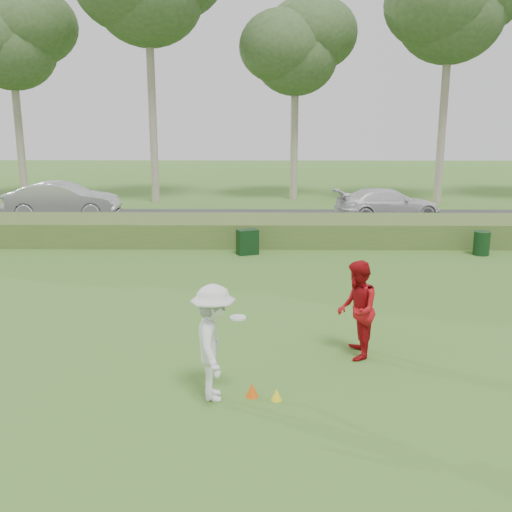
{
  "coord_description": "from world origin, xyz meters",
  "views": [
    {
      "loc": [
        0.16,
        -9.65,
        4.51
      ],
      "look_at": [
        0.0,
        4.0,
        1.3
      ],
      "focal_mm": 40.0,
      "sensor_mm": 36.0,
      "label": 1
    }
  ],
  "objects_px": {
    "cone_orange": "(252,390)",
    "trash_bin": "(482,243)",
    "player_red": "(357,310)",
    "player_white": "(214,343)",
    "car_right": "(388,204)",
    "car_mid": "(63,200)",
    "utility_cabinet": "(247,242)",
    "cone_yellow": "(276,394)"
  },
  "relations": [
    {
      "from": "cone_yellow",
      "to": "utility_cabinet",
      "type": "height_order",
      "value": "utility_cabinet"
    },
    {
      "from": "car_mid",
      "to": "cone_orange",
      "type": "bearing_deg",
      "value": -155.84
    },
    {
      "from": "cone_orange",
      "to": "trash_bin",
      "type": "bearing_deg",
      "value": 53.8
    },
    {
      "from": "cone_orange",
      "to": "car_right",
      "type": "bearing_deg",
      "value": 71.24
    },
    {
      "from": "player_red",
      "to": "car_right",
      "type": "distance_m",
      "value": 16.58
    },
    {
      "from": "player_red",
      "to": "cone_orange",
      "type": "bearing_deg",
      "value": -44.57
    },
    {
      "from": "player_white",
      "to": "player_red",
      "type": "bearing_deg",
      "value": -61.98
    },
    {
      "from": "cone_orange",
      "to": "trash_bin",
      "type": "xyz_separation_m",
      "value": [
        7.78,
        10.63,
        0.29
      ]
    },
    {
      "from": "player_white",
      "to": "cone_yellow",
      "type": "relative_size",
      "value": 9.64
    },
    {
      "from": "player_white",
      "to": "trash_bin",
      "type": "relative_size",
      "value": 2.37
    },
    {
      "from": "player_white",
      "to": "car_mid",
      "type": "height_order",
      "value": "player_white"
    },
    {
      "from": "utility_cabinet",
      "to": "car_mid",
      "type": "xyz_separation_m",
      "value": [
        -8.93,
        7.28,
        0.47
      ]
    },
    {
      "from": "player_white",
      "to": "car_right",
      "type": "bearing_deg",
      "value": -26.09
    },
    {
      "from": "cone_yellow",
      "to": "car_right",
      "type": "xyz_separation_m",
      "value": [
        5.63,
        17.91,
        0.67
      ]
    },
    {
      "from": "cone_yellow",
      "to": "utility_cabinet",
      "type": "relative_size",
      "value": 0.23
    },
    {
      "from": "trash_bin",
      "to": "car_right",
      "type": "height_order",
      "value": "car_right"
    },
    {
      "from": "cone_yellow",
      "to": "car_mid",
      "type": "distance_m",
      "value": 20.48
    },
    {
      "from": "utility_cabinet",
      "to": "trash_bin",
      "type": "xyz_separation_m",
      "value": [
        8.14,
        0.0,
        -0.03
      ]
    },
    {
      "from": "player_white",
      "to": "car_mid",
      "type": "xyz_separation_m",
      "value": [
        -8.66,
        17.94,
        -0.07
      ]
    },
    {
      "from": "trash_bin",
      "to": "player_red",
      "type": "bearing_deg",
      "value": -122.92
    },
    {
      "from": "player_white",
      "to": "trash_bin",
      "type": "bearing_deg",
      "value": -43.82
    },
    {
      "from": "player_white",
      "to": "car_right",
      "type": "height_order",
      "value": "player_white"
    },
    {
      "from": "player_white",
      "to": "cone_yellow",
      "type": "bearing_deg",
      "value": -100.12
    },
    {
      "from": "car_right",
      "to": "car_mid",
      "type": "bearing_deg",
      "value": 79.91
    },
    {
      "from": "player_red",
      "to": "cone_orange",
      "type": "height_order",
      "value": "player_red"
    },
    {
      "from": "utility_cabinet",
      "to": "car_right",
      "type": "distance_m",
      "value": 9.61
    },
    {
      "from": "trash_bin",
      "to": "car_mid",
      "type": "height_order",
      "value": "car_mid"
    },
    {
      "from": "cone_orange",
      "to": "cone_yellow",
      "type": "bearing_deg",
      "value": -16.55
    },
    {
      "from": "player_white",
      "to": "player_red",
      "type": "relative_size",
      "value": 1.01
    },
    {
      "from": "utility_cabinet",
      "to": "car_mid",
      "type": "height_order",
      "value": "car_mid"
    },
    {
      "from": "player_red",
      "to": "cone_orange",
      "type": "xyz_separation_m",
      "value": [
        -2.0,
        -1.71,
        -0.85
      ]
    },
    {
      "from": "player_white",
      "to": "cone_orange",
      "type": "xyz_separation_m",
      "value": [
        0.63,
        0.04,
        -0.86
      ]
    },
    {
      "from": "trash_bin",
      "to": "player_white",
      "type": "bearing_deg",
      "value": -128.24
    },
    {
      "from": "player_red",
      "to": "trash_bin",
      "type": "bearing_deg",
      "value": 152.06
    },
    {
      "from": "player_red",
      "to": "trash_bin",
      "type": "xyz_separation_m",
      "value": [
        5.78,
        8.92,
        -0.55
      ]
    },
    {
      "from": "cone_orange",
      "to": "cone_yellow",
      "type": "xyz_separation_m",
      "value": [
        0.41,
        -0.12,
        -0.02
      ]
    },
    {
      "from": "player_white",
      "to": "car_right",
      "type": "distance_m",
      "value": 19.03
    },
    {
      "from": "player_white",
      "to": "car_mid",
      "type": "bearing_deg",
      "value": 20.18
    },
    {
      "from": "utility_cabinet",
      "to": "car_right",
      "type": "height_order",
      "value": "car_right"
    },
    {
      "from": "utility_cabinet",
      "to": "cone_yellow",
      "type": "bearing_deg",
      "value": -108.8
    },
    {
      "from": "car_mid",
      "to": "car_right",
      "type": "xyz_separation_m",
      "value": [
        15.32,
        -0.12,
        -0.14
      ]
    },
    {
      "from": "player_red",
      "to": "car_mid",
      "type": "distance_m",
      "value": 19.74
    }
  ]
}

